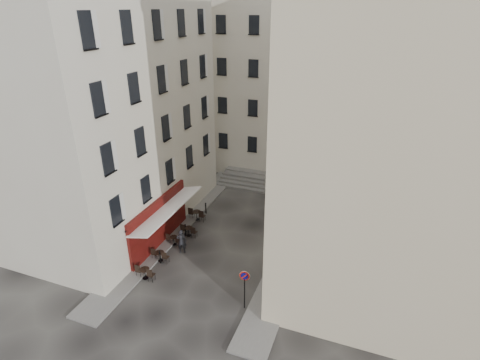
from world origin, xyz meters
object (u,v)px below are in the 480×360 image
at_px(bistro_table_a, 145,272).
at_px(pedestrian, 182,241).
at_px(bistro_table_b, 160,255).
at_px(no_parking_sign, 245,282).

distance_m(bistro_table_a, pedestrian, 3.36).
relative_size(bistro_table_a, bistro_table_b, 1.04).
bearing_deg(no_parking_sign, pedestrian, 143.15).
relative_size(bistro_table_a, pedestrian, 0.72).
relative_size(no_parking_sign, bistro_table_b, 2.02).
height_order(bistro_table_b, pedestrian, pedestrian).
bearing_deg(bistro_table_a, pedestrian, 76.06).
height_order(bistro_table_a, pedestrian, pedestrian).
height_order(bistro_table_a, bistro_table_b, bistro_table_a).
bearing_deg(no_parking_sign, bistro_table_a, 172.04).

